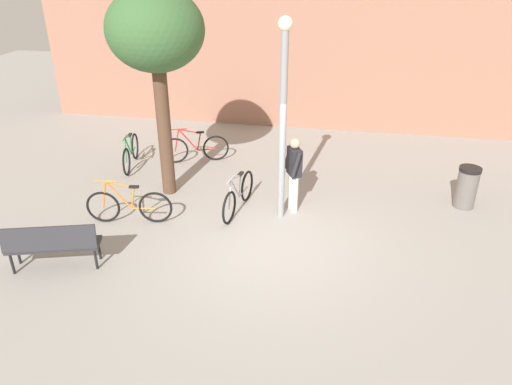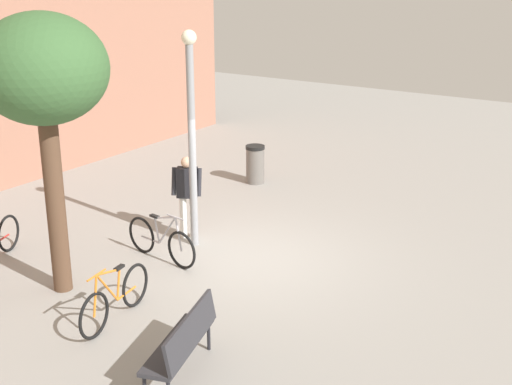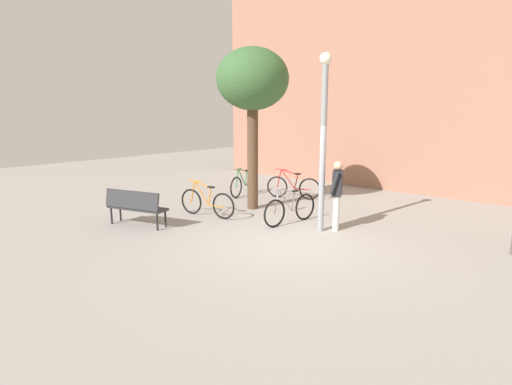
% 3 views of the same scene
% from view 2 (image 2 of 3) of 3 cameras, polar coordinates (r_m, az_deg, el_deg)
% --- Properties ---
extents(ground_plane, '(36.00, 36.00, 0.00)m').
position_cam_2_polar(ground_plane, '(13.08, -0.58, -5.43)').
color(ground_plane, gray).
extents(lamppost, '(0.28, 0.28, 4.11)m').
position_cam_2_polar(lamppost, '(13.07, -5.27, 5.40)').
color(lamppost, gray).
rests_on(lamppost, ground_plane).
extents(person_by_lamppost, '(0.47, 0.63, 1.67)m').
position_cam_2_polar(person_by_lamppost, '(13.81, -5.61, 0.08)').
color(person_by_lamppost, white).
rests_on(person_by_lamppost, ground_plane).
extents(park_bench, '(1.67, 0.92, 0.92)m').
position_cam_2_polar(park_bench, '(9.45, -5.90, -11.83)').
color(park_bench, '#2D2D33').
rests_on(park_bench, ground_plane).
extents(plaza_tree, '(2.04, 2.04, 4.58)m').
position_cam_2_polar(plaza_tree, '(11.33, -16.94, 9.18)').
color(plaza_tree, brown).
rests_on(plaza_tree, ground_plane).
extents(bicycle_silver, '(0.30, 1.80, 0.97)m').
position_cam_2_polar(bicycle_silver, '(13.00, -7.71, -3.93)').
color(bicycle_silver, black).
rests_on(bicycle_silver, ground_plane).
extents(bicycle_orange, '(1.79, 0.36, 0.97)m').
position_cam_2_polar(bicycle_orange, '(11.01, -11.39, -8.44)').
color(bicycle_orange, black).
rests_on(bicycle_orange, ground_plane).
extents(trash_bin, '(0.47, 0.47, 0.95)m').
position_cam_2_polar(trash_bin, '(17.34, -0.07, 2.33)').
color(trash_bin, '#66605B').
rests_on(trash_bin, ground_plane).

